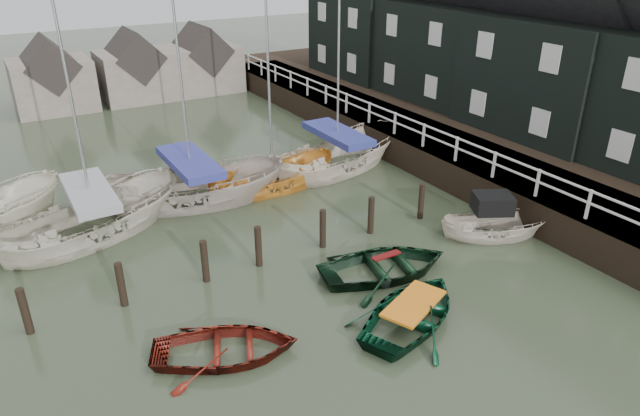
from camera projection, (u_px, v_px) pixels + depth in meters
ground at (340, 300)px, 16.73m from camera, size 120.00×120.00×0.00m
pier at (392, 133)px, 28.53m from camera, size 3.04×32.00×2.70m
land_strip at (472, 130)px, 31.39m from camera, size 14.00×38.00×1.50m
quay_houses at (505, 25)px, 27.88m from camera, size 6.52×28.14×10.01m
mooring_pilings at (261, 251)px, 18.32m from camera, size 13.72×0.22×1.80m
far_sheds at (133, 70)px, 36.45m from camera, size 14.00×4.08×4.39m
rowboat_red at (227, 356)px, 14.52m from camera, size 4.43×3.87×0.77m
rowboat_green at (412, 321)px, 15.85m from camera, size 4.79×4.20×0.83m
rowboat_dkgreen at (385, 274)px, 18.03m from camera, size 4.73×3.78×0.88m
motorboat at (492, 233)px, 20.24m from camera, size 4.03×3.04×2.28m
sailboat_a at (97, 232)px, 20.45m from camera, size 7.54×4.82×11.09m
sailboat_b at (194, 200)px, 22.91m from camera, size 7.90×4.78×12.16m
sailboat_c at (273, 187)px, 24.17m from camera, size 5.76×2.19×10.18m
sailboat_d at (337, 167)px, 26.17m from camera, size 7.63×4.20×12.84m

